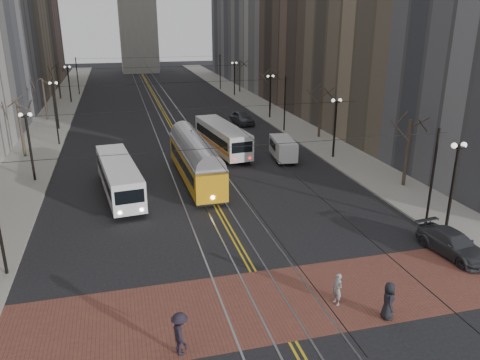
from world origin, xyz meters
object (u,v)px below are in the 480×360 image
pedestrian_b (337,289)px  pedestrian_d (180,334)px  cargo_van (283,150)px  sedan_grey (242,118)px  pedestrian_a (388,301)px  transit_bus (119,179)px  rear_bus (222,139)px  streetcar (195,164)px  sedan_parked (453,244)px

pedestrian_b → pedestrian_d: 7.94m
cargo_van → sedan_grey: (0.35, 16.79, -0.21)m
sedan_grey → pedestrian_b: (-6.01, -40.34, -0.02)m
pedestrian_a → transit_bus: bearing=52.5°
cargo_van → pedestrian_a: 25.47m
rear_bus → transit_bus: bearing=-142.9°
pedestrian_a → pedestrian_b: 2.38m
rear_bus → cargo_van: rear_bus is taller
streetcar → pedestrian_d: bearing=-102.6°
streetcar → pedestrian_b: size_ratio=8.03×
cargo_van → sedan_parked: size_ratio=1.00×
transit_bus → rear_bus: rear_bus is taller
rear_bus → pedestrian_b: 27.70m
sedan_parked → pedestrian_d: size_ratio=2.49×
streetcar → rear_bus: size_ratio=1.17×
transit_bus → cargo_van: bearing=14.0°
sedan_parked → pedestrian_b: (-8.75, -2.88, 0.12)m
transit_bus → streetcar: 6.55m
pedestrian_a → sedan_grey: bearing=15.9°
sedan_parked → pedestrian_b: bearing=-168.7°
cargo_van → rear_bus: bearing=148.0°
rear_bus → sedan_grey: bearing=59.9°
pedestrian_d → sedan_grey: bearing=-29.7°
streetcar → cargo_van: streetcar is taller
sedan_parked → streetcar: bearing=119.4°
transit_bus → pedestrian_b: bearing=-67.6°
sedan_grey → sedan_parked: size_ratio=1.03×
sedan_grey → pedestrian_b: 40.79m
sedan_grey → pedestrian_d: pedestrian_d is taller
cargo_van → transit_bus: bearing=-152.4°
transit_bus → streetcar: (6.27, 1.87, 0.15)m
pedestrian_b → pedestrian_d: bearing=-90.6°
transit_bus → cargo_van: (15.49, 5.81, -0.32)m
rear_bus → pedestrian_b: bearing=-97.9°
sedan_parked → sedan_grey: bearing=87.2°
sedan_parked → pedestrian_a: size_ratio=2.62×
sedan_grey → pedestrian_d: (-13.78, -41.96, 0.13)m
sedan_grey → pedestrian_a: size_ratio=2.70×
rear_bus → sedan_parked: (8.19, -24.81, -0.75)m
pedestrian_a → pedestrian_b: size_ratio=1.13×
sedan_grey → sedan_parked: 37.56m
pedestrian_d → pedestrian_a: bearing=-101.5°
transit_bus → pedestrian_a: transit_bus is taller
rear_bus → sedan_parked: rear_bus is taller
streetcar → sedan_parked: streetcar is taller
sedan_parked → pedestrian_d: (-16.51, -4.50, 0.28)m
pedestrian_a → sedan_parked: bearing=-35.6°
sedan_parked → pedestrian_b: size_ratio=2.97×
sedan_grey → pedestrian_d: bearing=-115.4°
transit_bus → sedan_grey: 27.60m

